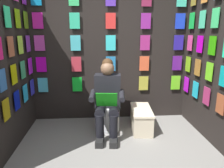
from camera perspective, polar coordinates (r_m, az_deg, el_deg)
name	(u,v)px	position (r m, az deg, el deg)	size (l,w,h in m)	color
display_wall_back	(110,56)	(3.82, -0.44, 7.62)	(2.88, 0.14, 2.31)	black
display_wall_left	(216,62)	(3.34, 26.33, 5.33)	(0.14, 1.78, 2.31)	black
display_wall_right	(7,64)	(3.11, -26.68, 4.77)	(0.14, 1.78, 2.31)	black
toilet	(108,109)	(3.52, -1.12, -6.92)	(0.43, 0.57, 0.77)	white
person_reading	(107,98)	(3.22, -1.27, -3.80)	(0.55, 0.71, 1.19)	black
comic_longbox_near	(141,119)	(3.57, 7.93, -9.36)	(0.37, 0.71, 0.35)	beige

